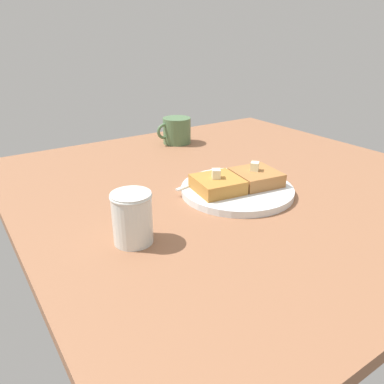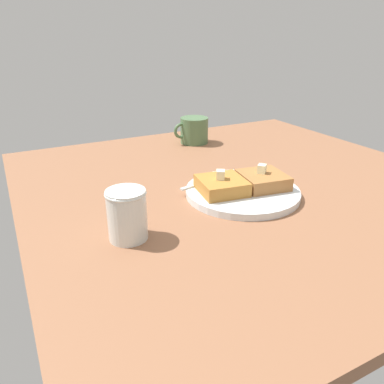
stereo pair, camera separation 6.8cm
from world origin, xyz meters
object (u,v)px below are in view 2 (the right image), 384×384
Objects in this scene: coffee_mug at (194,130)px; syrup_jar at (127,217)px; fork at (214,180)px; plate at (242,191)px.

syrup_jar is at bearing 51.44° from coffee_mug.
syrup_jar is 0.78× the size of coffee_mug.
syrup_jar reaches higher than coffee_mug.
plate is at bearing 112.57° from fork.
syrup_jar is at bearing 27.68° from fork.
syrup_jar reaches higher than fork.
coffee_mug is at bearing -128.56° from syrup_jar.
fork is at bearing 69.55° from coffee_mug.
coffee_mug is (-36.03, -45.20, -0.06)cm from syrup_jar.
fork is at bearing -152.32° from syrup_jar.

